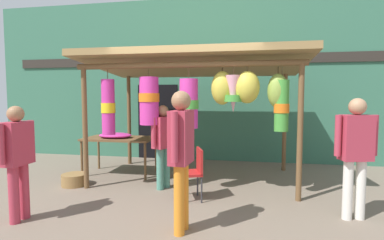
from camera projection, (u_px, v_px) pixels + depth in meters
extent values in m
plane|color=#756656|center=(188.00, 190.00, 5.40)|extent=(30.00, 30.00, 0.00)
cube|color=#387056|center=(208.00, 80.00, 7.95)|extent=(12.09, 0.25, 4.24)
cube|color=#2D2823|center=(208.00, 60.00, 7.77)|extent=(10.88, 0.04, 0.24)
cube|color=black|center=(158.00, 122.00, 8.15)|extent=(1.10, 0.03, 2.00)
cylinder|color=brown|center=(85.00, 128.00, 5.44)|extent=(0.09, 0.09, 2.21)
cylinder|color=brown|center=(300.00, 133.00, 4.76)|extent=(0.09, 0.09, 2.21)
cylinder|color=brown|center=(129.00, 120.00, 7.46)|extent=(0.09, 0.09, 2.21)
cylinder|color=brown|center=(285.00, 122.00, 6.78)|extent=(0.09, 0.09, 2.21)
cylinder|color=brown|center=(185.00, 65.00, 5.02)|extent=(3.92, 0.10, 0.10)
cylinder|color=brown|center=(203.00, 68.00, 7.03)|extent=(3.92, 0.10, 0.10)
cube|color=olive|center=(196.00, 64.00, 6.02)|extent=(4.22, 2.56, 0.34)
cylinder|color=brown|center=(108.00, 75.00, 5.39)|extent=(0.01, 0.01, 0.17)
cylinder|color=#D13399|center=(108.00, 107.00, 5.43)|extent=(0.23, 0.23, 1.00)
cylinder|color=yellow|center=(108.00, 108.00, 5.44)|extent=(0.25, 0.25, 0.18)
cylinder|color=brown|center=(149.00, 73.00, 5.24)|extent=(0.01, 0.01, 0.14)
cylinder|color=#D13399|center=(149.00, 101.00, 5.28)|extent=(0.33, 0.33, 0.84)
cylinder|color=orange|center=(149.00, 98.00, 5.27)|extent=(0.36, 0.36, 0.15)
cylinder|color=brown|center=(189.00, 73.00, 5.07)|extent=(0.01, 0.01, 0.18)
cylinder|color=#D13399|center=(189.00, 104.00, 5.10)|extent=(0.31, 0.31, 0.84)
cylinder|color=green|center=(189.00, 105.00, 5.11)|extent=(0.34, 0.34, 0.15)
cylinder|color=brown|center=(234.00, 71.00, 4.90)|extent=(0.01, 0.01, 0.13)
cone|color=pink|center=(233.00, 94.00, 4.93)|extent=(0.27, 0.27, 0.61)
cylinder|color=green|center=(233.00, 98.00, 4.93)|extent=(0.29, 0.29, 0.11)
cylinder|color=brown|center=(282.00, 73.00, 4.79)|extent=(0.01, 0.01, 0.22)
cylinder|color=green|center=(282.00, 106.00, 4.83)|extent=(0.22, 0.22, 0.83)
cylinder|color=orange|center=(281.00, 108.00, 4.83)|extent=(0.24, 0.24, 0.15)
cylinder|color=#4C3D23|center=(278.00, 70.00, 4.82)|extent=(0.02, 0.02, 0.11)
ellipsoid|color=#89A842|center=(278.00, 91.00, 4.85)|extent=(0.33, 0.28, 0.55)
cylinder|color=#4C3D23|center=(248.00, 69.00, 4.85)|extent=(0.02, 0.02, 0.07)
ellipsoid|color=gold|center=(247.00, 87.00, 4.87)|extent=(0.40, 0.34, 0.53)
cylinder|color=#4C3D23|center=(222.00, 69.00, 4.99)|extent=(0.02, 0.02, 0.06)
ellipsoid|color=gold|center=(222.00, 88.00, 5.01)|extent=(0.37, 0.31, 0.56)
cube|color=brown|center=(120.00, 139.00, 6.48)|extent=(1.49, 0.83, 0.04)
cylinder|color=brown|center=(82.00, 159.00, 6.28)|extent=(0.05, 0.05, 0.76)
cylinder|color=brown|center=(145.00, 162.00, 6.03)|extent=(0.05, 0.05, 0.76)
cylinder|color=brown|center=(99.00, 153.00, 6.99)|extent=(0.05, 0.05, 0.76)
cylinder|color=brown|center=(156.00, 155.00, 6.74)|extent=(0.05, 0.05, 0.76)
ellipsoid|color=#D13399|center=(115.00, 135.00, 6.44)|extent=(0.71, 0.50, 0.11)
ellipsoid|color=yellow|center=(119.00, 135.00, 6.37)|extent=(0.32, 0.25, 0.08)
cube|color=#AD1E1E|center=(189.00, 173.00, 4.86)|extent=(0.51, 0.51, 0.04)
cube|color=#AD1E1E|center=(200.00, 161.00, 4.88)|extent=(0.17, 0.39, 0.40)
cylinder|color=#333338|center=(176.00, 184.00, 5.03)|extent=(0.03, 0.03, 0.44)
cylinder|color=#333338|center=(179.00, 190.00, 4.68)|extent=(0.03, 0.03, 0.44)
cylinder|color=#333338|center=(198.00, 183.00, 5.09)|extent=(0.03, 0.03, 0.44)
cylinder|color=#333338|center=(202.00, 189.00, 4.73)|extent=(0.03, 0.03, 0.44)
cylinder|color=olive|center=(74.00, 180.00, 5.69)|extent=(0.47, 0.47, 0.22)
cylinder|color=#4C8E7A|center=(160.00, 169.00, 5.41)|extent=(0.13, 0.13, 0.75)
cylinder|color=#4C8E7A|center=(166.00, 167.00, 5.56)|extent=(0.13, 0.13, 0.75)
cube|color=#B23347|center=(163.00, 132.00, 5.44)|extent=(0.36, 0.46, 0.56)
cylinder|color=#B23347|center=(154.00, 132.00, 5.22)|extent=(0.08, 0.08, 0.51)
cylinder|color=#B23347|center=(172.00, 129.00, 5.64)|extent=(0.08, 0.08, 0.51)
sphere|color=#9E704C|center=(163.00, 111.00, 5.41)|extent=(0.21, 0.21, 0.21)
cylinder|color=orange|center=(184.00, 195.00, 3.79)|extent=(0.13, 0.13, 0.86)
cylinder|color=orange|center=(179.00, 200.00, 3.62)|extent=(0.13, 0.13, 0.86)
cube|color=#B23347|center=(181.00, 137.00, 3.65)|extent=(0.25, 0.42, 0.65)
cylinder|color=#B23347|center=(187.00, 132.00, 3.89)|extent=(0.08, 0.08, 0.58)
cylinder|color=#B23347|center=(174.00, 137.00, 3.40)|extent=(0.08, 0.08, 0.58)
sphere|color=#9E704C|center=(181.00, 101.00, 3.61)|extent=(0.24, 0.24, 0.24)
cylinder|color=silver|center=(348.00, 190.00, 4.09)|extent=(0.13, 0.13, 0.82)
cylinder|color=silver|center=(360.00, 190.00, 4.10)|extent=(0.13, 0.13, 0.82)
cube|color=#B23347|center=(356.00, 138.00, 4.04)|extent=(0.44, 0.31, 0.61)
cylinder|color=#B23347|center=(338.00, 136.00, 4.02)|extent=(0.08, 0.08, 0.55)
cylinder|color=#B23347|center=(375.00, 135.00, 4.05)|extent=(0.08, 0.08, 0.55)
sphere|color=tan|center=(358.00, 106.00, 4.01)|extent=(0.23, 0.23, 0.23)
cylinder|color=#B23347|center=(14.00, 195.00, 3.96)|extent=(0.13, 0.13, 0.77)
cylinder|color=#B23347|center=(24.00, 191.00, 4.13)|extent=(0.13, 0.13, 0.77)
cube|color=#B23347|center=(17.00, 143.00, 3.99)|extent=(0.23, 0.41, 0.58)
cylinder|color=#B23347|center=(1.00, 144.00, 3.74)|extent=(0.08, 0.08, 0.52)
cylinder|color=#B23347|center=(31.00, 139.00, 4.24)|extent=(0.08, 0.08, 0.52)
sphere|color=#9E704C|center=(16.00, 114.00, 3.96)|extent=(0.21, 0.21, 0.21)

